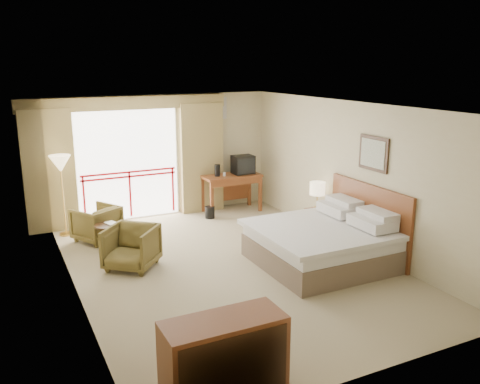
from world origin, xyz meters
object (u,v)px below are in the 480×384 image
desk (230,182)px  armchair_near (132,268)px  dresser (224,357)px  table_lamp (317,189)px  bed (323,243)px  floor_lamp (60,167)px  wastebasket (210,212)px  nightstand (318,223)px  armchair_far (98,240)px  side_table (107,233)px  tv (243,165)px

desk → armchair_near: bearing=-137.0°
dresser → table_lamp: bearing=42.6°
bed → floor_lamp: bearing=136.8°
table_lamp → wastebasket: (-1.47, 1.99, -0.82)m
nightstand → desk: desk is taller
dresser → bed: bearing=37.0°
bed → armchair_far: bearing=138.3°
wastebasket → table_lamp: bearing=-53.6°
bed → armchair_near: size_ratio=2.65×
side_table → floor_lamp: bearing=114.3°
armchair_far → side_table: (0.07, -0.65, 0.34)m
nightstand → armchair_near: nightstand is taller
armchair_far → dresser: bearing=63.0°
nightstand → side_table: nightstand is taller
armchair_near → wastebasket: bearing=82.0°
bed → tv: tv is taller
wastebasket → armchair_near: size_ratio=0.33×
side_table → table_lamp: bearing=-13.8°
tv → side_table: (-3.43, -1.29, -0.74)m
bed → table_lamp: bearing=60.0°
wastebasket → bed: bearing=-77.6°
desk → armchair_near: (-2.94, -2.36, -0.68)m
table_lamp → armchair_far: size_ratio=0.71×
floor_lamp → nightstand: bearing=-26.9°
bed → dresser: 3.90m
desk → floor_lamp: bearing=-174.3°
tv → armchair_near: size_ratio=0.59×
nightstand → wastebasket: size_ratio=2.00×
bed → wastebasket: 3.37m
table_lamp → side_table: bearing=166.2°
floor_lamp → dresser: 6.15m
armchair_far → side_table: side_table is taller
armchair_far → dresser: 5.42m
bed → nightstand: 1.46m
tv → dresser: 6.89m
armchair_far → bed: bearing=108.5°
tv → dresser: tv is taller
armchair_far → floor_lamp: size_ratio=0.47×
wastebasket → side_table: (-2.47, -1.02, 0.20)m
armchair_far → dresser: dresser is taller
side_table → dresser: bearing=-87.7°
floor_lamp → tv: bearing=0.4°
armchair_near → table_lamp: bearing=40.9°
desk → tv: 0.51m
wastebasket → tv: bearing=15.8°
bed → armchair_far: bed is taller
armchair_far → floor_lamp: 1.61m
bed → tv: (0.24, 3.56, 0.70)m
armchair_near → side_table: (-0.19, 1.00, 0.34)m
table_lamp → armchair_far: table_lamp is taller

